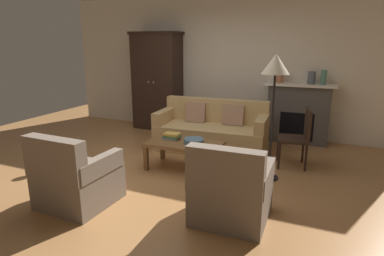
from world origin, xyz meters
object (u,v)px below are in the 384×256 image
at_px(coffee_table, 185,146).
at_px(fruit_bowl, 194,141).
at_px(armchair_near_left, 75,179).
at_px(armoire, 157,81).
at_px(armchair_near_right, 231,192).
at_px(dog, 62,154).
at_px(book_stack, 172,136).
at_px(mantel_vase_slate, 312,78).
at_px(fireplace, 298,113).
at_px(side_chair_wooden, 299,134).
at_px(mantel_vase_jade, 324,77).
at_px(mantel_vase_terracotta, 280,76).
at_px(floor_lamp, 275,72).
at_px(couch, 212,132).

xyz_separation_m(coffee_table, fruit_bowl, (0.15, 0.01, 0.09)).
distance_m(fruit_bowl, armchair_near_left, 1.73).
xyz_separation_m(armoire, armchair_near_right, (2.58, -3.13, -0.72)).
bearing_deg(armchair_near_right, armoire, 129.47).
bearing_deg(dog, book_stack, 29.08).
relative_size(fruit_bowl, mantel_vase_slate, 1.31).
distance_m(fireplace, armchair_near_right, 3.24).
bearing_deg(mantel_vase_slate, coffee_table, -127.32).
distance_m(coffee_table, side_chair_wooden, 1.73).
bearing_deg(mantel_vase_jade, armchair_near_right, -103.28).
height_order(book_stack, mantel_vase_terracotta, mantel_vase_terracotta).
xyz_separation_m(armchair_near_right, side_chair_wooden, (0.51, 1.89, 0.20)).
relative_size(coffee_table, floor_lamp, 0.64).
xyz_separation_m(couch, floor_lamp, (1.17, -0.92, 1.16)).
distance_m(fruit_bowl, mantel_vase_slate, 2.64).
bearing_deg(mantel_vase_terracotta, mantel_vase_slate, 0.00).
bearing_deg(coffee_table, mantel_vase_terracotta, 63.76).
bearing_deg(floor_lamp, armchair_near_left, -139.76).
bearing_deg(floor_lamp, coffee_table, -172.95).
bearing_deg(armoire, armchair_near_right, -50.53).
relative_size(book_stack, mantel_vase_terracotta, 1.14).
relative_size(fruit_bowl, mantel_vase_terracotta, 1.26).
bearing_deg(fruit_bowl, couch, 95.07).
height_order(armoire, dog, armoire).
relative_size(armoire, coffee_table, 1.88).
height_order(mantel_vase_terracotta, mantel_vase_jade, mantel_vase_jade).
bearing_deg(couch, mantel_vase_terracotta, 46.01).
relative_size(fireplace, book_stack, 4.69).
distance_m(mantel_vase_slate, dog, 4.41).
relative_size(fireplace, coffee_table, 1.15).
height_order(armoire, floor_lamp, armoire).
bearing_deg(side_chair_wooden, armchair_near_right, -105.09).
distance_m(mantel_vase_terracotta, mantel_vase_slate, 0.56).
distance_m(mantel_vase_terracotta, side_chair_wooden, 1.58).
xyz_separation_m(mantel_vase_jade, side_chair_wooden, (-0.24, -1.30, -0.74)).
xyz_separation_m(couch, side_chair_wooden, (1.49, -0.29, 0.19)).
xyz_separation_m(book_stack, armchair_near_left, (-0.47, -1.56, -0.15)).
bearing_deg(couch, armchair_near_left, -106.63).
height_order(fruit_bowl, mantel_vase_terracotta, mantel_vase_terracotta).
bearing_deg(fireplace, side_chair_wooden, -84.12).
bearing_deg(armoire, mantel_vase_slate, 1.10).
relative_size(coffee_table, armchair_near_left, 1.25).
xyz_separation_m(armchair_near_right, floor_lamp, (0.19, 1.26, 1.16)).
bearing_deg(armoire, fireplace, 1.51).
relative_size(book_stack, mantel_vase_jade, 1.05).
height_order(fireplace, floor_lamp, floor_lamp).
xyz_separation_m(couch, coffee_table, (-0.05, -1.07, 0.05)).
bearing_deg(mantel_vase_jade, couch, -149.81).
xyz_separation_m(fireplace, armchair_near_left, (-2.12, -3.58, -0.25)).
xyz_separation_m(coffee_table, armchair_near_left, (-0.71, -1.49, -0.05)).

